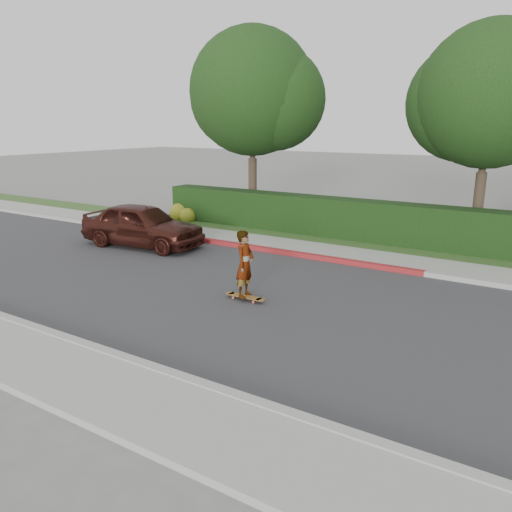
# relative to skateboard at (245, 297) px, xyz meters

# --- Properties ---
(ground) EXTENTS (120.00, 120.00, 0.00)m
(ground) POSITION_rel_skateboard_xyz_m (2.19, 0.21, -0.10)
(ground) COLOR slate
(ground) RESTS_ON ground
(road) EXTENTS (60.00, 8.00, 0.01)m
(road) POSITION_rel_skateboard_xyz_m (2.19, 0.21, -0.09)
(road) COLOR #2D2D30
(road) RESTS_ON ground
(curb_near) EXTENTS (60.00, 0.20, 0.15)m
(curb_near) POSITION_rel_skateboard_xyz_m (2.19, -3.89, -0.02)
(curb_near) COLOR #9E9E99
(curb_near) RESTS_ON ground
(sidewalk_near) EXTENTS (60.00, 1.60, 0.12)m
(sidewalk_near) POSITION_rel_skateboard_xyz_m (2.19, -4.79, -0.04)
(sidewalk_near) COLOR gray
(sidewalk_near) RESTS_ON ground
(curb_far) EXTENTS (60.00, 0.20, 0.15)m
(curb_far) POSITION_rel_skateboard_xyz_m (2.19, 4.31, -0.02)
(curb_far) COLOR #9E9E99
(curb_far) RESTS_ON ground
(curb_red_section) EXTENTS (12.00, 0.21, 0.15)m
(curb_red_section) POSITION_rel_skateboard_xyz_m (-2.81, 4.31, -0.02)
(curb_red_section) COLOR maroon
(curb_red_section) RESTS_ON ground
(sidewalk_far) EXTENTS (60.00, 1.60, 0.12)m
(sidewalk_far) POSITION_rel_skateboard_xyz_m (2.19, 5.21, -0.04)
(sidewalk_far) COLOR gray
(sidewalk_far) RESTS_ON ground
(planting_strip) EXTENTS (60.00, 1.60, 0.10)m
(planting_strip) POSITION_rel_skateboard_xyz_m (2.19, 6.81, -0.05)
(planting_strip) COLOR #2D4C1E
(planting_strip) RESTS_ON ground
(hedge) EXTENTS (15.00, 1.00, 1.50)m
(hedge) POSITION_rel_skateboard_xyz_m (-0.81, 7.41, 0.65)
(hedge) COLOR black
(hedge) RESTS_ON ground
(flowering_shrub) EXTENTS (1.40, 1.00, 0.90)m
(flowering_shrub) POSITION_rel_skateboard_xyz_m (-7.82, 6.95, 0.24)
(flowering_shrub) COLOR #2D4C19
(flowering_shrub) RESTS_ON ground
(tree_left) EXTENTS (5.99, 5.21, 8.00)m
(tree_left) POSITION_rel_skateboard_xyz_m (-5.32, 8.90, 5.17)
(tree_left) COLOR #33261C
(tree_left) RESTS_ON ground
(tree_center) EXTENTS (5.66, 4.84, 7.44)m
(tree_center) POSITION_rel_skateboard_xyz_m (3.68, 9.40, 4.81)
(tree_center) COLOR #33261C
(tree_center) RESTS_ON ground
(skateboard) EXTENTS (1.09, 0.22, 0.10)m
(skateboard) POSITION_rel_skateboard_xyz_m (0.00, 0.00, 0.00)
(skateboard) COLOR #D55C3A
(skateboard) RESTS_ON ground
(skateboarder) EXTENTS (0.44, 0.62, 1.62)m
(skateboarder) POSITION_rel_skateboard_xyz_m (0.00, 0.00, 0.82)
(skateboarder) COLOR white
(skateboarder) RESTS_ON skateboard
(car_maroon) EXTENTS (4.57, 2.19, 1.51)m
(car_maroon) POSITION_rel_skateboard_xyz_m (-6.03, 2.73, 0.66)
(car_maroon) COLOR #3D1913
(car_maroon) RESTS_ON ground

